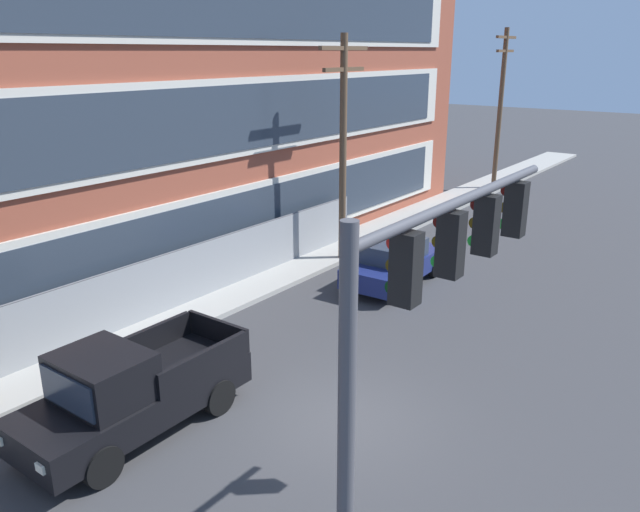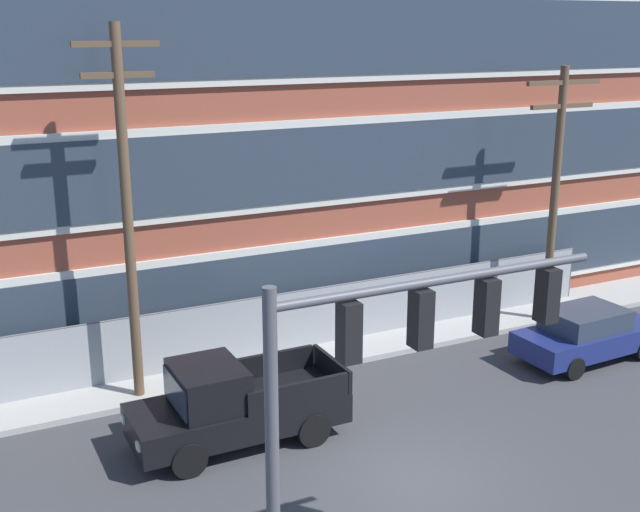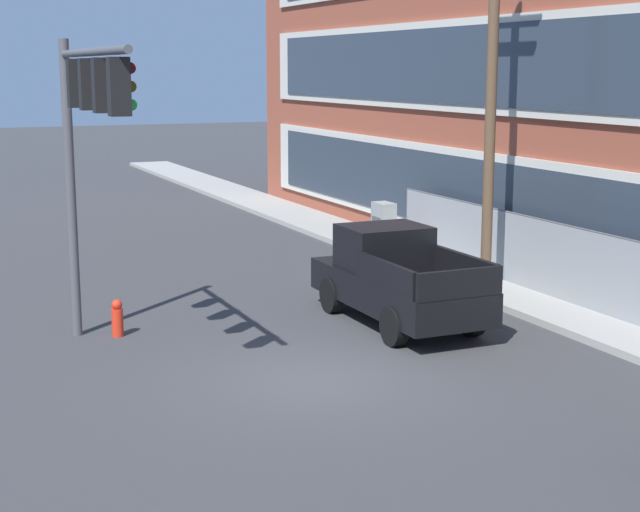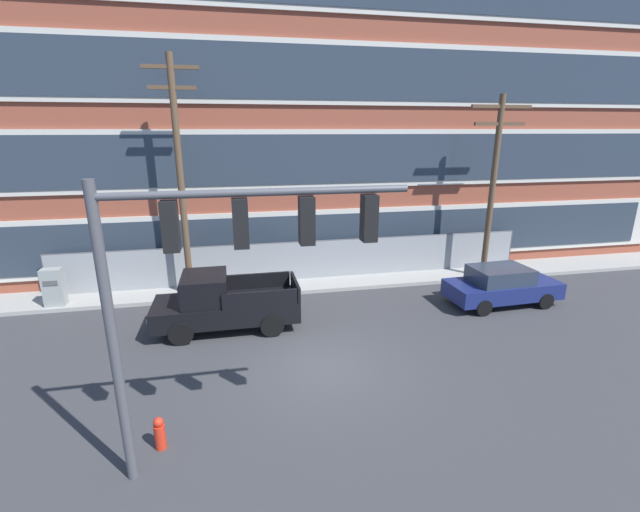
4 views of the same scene
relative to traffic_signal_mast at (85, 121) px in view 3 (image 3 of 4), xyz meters
name	(u,v)px [view 3 (image 3 of 4)]	position (x,y,z in m)	size (l,w,h in m)	color
ground_plane	(312,379)	(2.75, 3.29, -4.50)	(160.00, 160.00, 0.00)	#38383A
sidewalk_building_side	(624,333)	(2.75, 10.30, -4.42)	(80.00, 2.19, 0.16)	#9E9B93
traffic_signal_mast	(85,121)	(0.00, 0.00, 0.00)	(5.68, 0.43, 6.02)	#4C4C51
pickup_truck_black	(396,279)	(-0.17, 6.53, -3.54)	(5.03, 2.08, 2.05)	black
utility_pole_near_corner	(492,82)	(-1.58, 9.75, 0.63)	(2.02, 0.26, 9.46)	brown
electrical_cabinet	(384,231)	(-6.65, 9.59, -3.67)	(0.73, 0.48, 1.66)	#939993
fire_hydrant	(117,318)	(-1.49, 0.74, -4.12)	(0.24, 0.24, 0.78)	red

